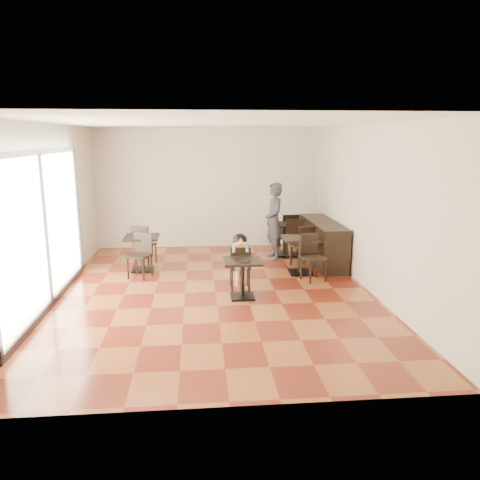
{
  "coord_description": "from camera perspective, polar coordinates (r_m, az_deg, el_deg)",
  "views": [
    {
      "loc": [
        -0.32,
        -8.69,
        2.93
      ],
      "look_at": [
        0.49,
        0.13,
        1.0
      ],
      "focal_mm": 35.0,
      "sensor_mm": 36.0,
      "label": 1
    }
  ],
  "objects": [
    {
      "name": "chair_left_a",
      "position": [
        11.25,
        -11.53,
        -0.55
      ],
      "size": [
        0.56,
        0.56,
        0.95
      ],
      "primitive_type": null,
      "rotation": [
        0.0,
        0.0,
        2.74
      ],
      "color": "black",
      "rests_on": "floor"
    },
    {
      "name": "chair_mid_b",
      "position": [
        9.88,
        8.98,
        -2.17
      ],
      "size": [
        0.55,
        0.55,
        0.97
      ],
      "primitive_type": null,
      "rotation": [
        0.0,
        0.0,
        0.31
      ],
      "color": "black",
      "rests_on": "floor"
    },
    {
      "name": "child_chair",
      "position": [
        9.25,
        -0.03,
        -3.34
      ],
      "size": [
        0.39,
        0.39,
        0.88
      ],
      "primitive_type": null,
      "rotation": [
        0.0,
        0.0,
        3.14
      ],
      "color": "black",
      "rests_on": "floor"
    },
    {
      "name": "wall_right",
      "position": [
        9.4,
        15.51,
        3.71
      ],
      "size": [
        0.01,
        8.0,
        3.2
      ],
      "primitive_type": "cube",
      "color": "beige",
      "rests_on": "floor"
    },
    {
      "name": "plate",
      "position": [
        8.55,
        0.37,
        -2.58
      ],
      "size": [
        0.25,
        0.25,
        0.01
      ],
      "primitive_type": "cylinder",
      "color": "black",
      "rests_on": "child_table"
    },
    {
      "name": "ceiling",
      "position": [
        8.7,
        -3.25,
        14.05
      ],
      "size": [
        6.0,
        8.0,
        0.01
      ],
      "primitive_type": "cube",
      "color": "white",
      "rests_on": "floor"
    },
    {
      "name": "storefront_window",
      "position": [
        8.75,
        -22.82,
        1.24
      ],
      "size": [
        0.04,
        4.5,
        2.6
      ],
      "primitive_type": "cube",
      "color": "white",
      "rests_on": "floor"
    },
    {
      "name": "cafe_table_mid",
      "position": [
        10.38,
        7.35,
        -1.89
      ],
      "size": [
        0.96,
        0.96,
        0.81
      ],
      "primitive_type": null,
      "rotation": [
        0.0,
        0.0,
        0.31
      ],
      "color": "black",
      "rests_on": "floor"
    },
    {
      "name": "wall_left",
      "position": [
        9.19,
        -22.19,
        3.06
      ],
      "size": [
        0.01,
        8.0,
        3.2
      ],
      "primitive_type": "cube",
      "color": "beige",
      "rests_on": "floor"
    },
    {
      "name": "chair_back_b",
      "position": [
        11.43,
        6.97,
        -0.1
      ],
      "size": [
        0.49,
        0.49,
        0.99
      ],
      "primitive_type": null,
      "rotation": [
        0.0,
        0.0,
        0.11
      ],
      "color": "black",
      "rests_on": "floor"
    },
    {
      "name": "adult_patron",
      "position": [
        11.48,
        4.16,
        2.3
      ],
      "size": [
        0.53,
        0.73,
        1.89
      ],
      "primitive_type": "imported",
      "rotation": [
        0.0,
        0.0,
        -1.46
      ],
      "color": "#333337",
      "rests_on": "floor"
    },
    {
      "name": "chair_back_a",
      "position": [
        12.48,
        5.92,
        0.98
      ],
      "size": [
        0.49,
        0.49,
        0.99
      ],
      "primitive_type": null,
      "rotation": [
        0.0,
        0.0,
        3.25
      ],
      "color": "black",
      "rests_on": "floor"
    },
    {
      "name": "wall_back",
      "position": [
        12.76,
        -3.82,
        6.29
      ],
      "size": [
        6.0,
        0.01,
        3.2
      ],
      "primitive_type": "cube",
      "color": "beige",
      "rests_on": "floor"
    },
    {
      "name": "cafe_table_back",
      "position": [
        11.94,
        5.63,
        0.06
      ],
      "size": [
        0.86,
        0.86,
        0.82
      ],
      "primitive_type": null,
      "rotation": [
        0.0,
        0.0,
        0.11
      ],
      "color": "black",
      "rests_on": "floor"
    },
    {
      "name": "floor",
      "position": [
        9.18,
        -3.01,
        -6.34
      ],
      "size": [
        6.0,
        8.0,
        0.01
      ],
      "primitive_type": "cube",
      "color": "brown",
      "rests_on": "ground"
    },
    {
      "name": "wall_front",
      "position": [
        4.89,
        -1.32,
        -3.52
      ],
      "size": [
        6.0,
        0.01,
        3.2
      ],
      "primitive_type": "cube",
      "color": "beige",
      "rests_on": "floor"
    },
    {
      "name": "child_table",
      "position": [
        8.74,
        0.3,
        -4.77
      ],
      "size": [
        0.69,
        0.69,
        0.73
      ],
      "primitive_type": null,
      "color": "black",
      "rests_on": "floor"
    },
    {
      "name": "cafe_table_left",
      "position": [
        10.74,
        -11.82,
        -1.62
      ],
      "size": [
        0.98,
        0.98,
        0.79
      ],
      "primitive_type": null,
      "rotation": [
        0.0,
        0.0,
        -0.4
      ],
      "color": "black",
      "rests_on": "floor"
    },
    {
      "name": "child",
      "position": [
        9.22,
        -0.03,
        -2.66
      ],
      "size": [
        0.39,
        0.55,
        1.1
      ],
      "primitive_type": null,
      "color": "gray",
      "rests_on": "child_chair"
    },
    {
      "name": "chair_left_b",
      "position": [
        10.19,
        -12.18,
        -1.92
      ],
      "size": [
        0.56,
        0.56,
        0.95
      ],
      "primitive_type": null,
      "rotation": [
        0.0,
        0.0,
        -0.4
      ],
      "color": "black",
      "rests_on": "floor"
    },
    {
      "name": "service_counter",
      "position": [
        11.36,
        10.02,
        -0.25
      ],
      "size": [
        0.6,
        2.4,
        1.0
      ],
      "primitive_type": "cube",
      "color": "black",
      "rests_on": "floor"
    },
    {
      "name": "pizza_slice",
      "position": [
        8.94,
        0.08,
        -0.47
      ],
      "size": [
        0.26,
        0.2,
        0.06
      ],
      "primitive_type": null,
      "color": "tan",
      "rests_on": "child"
    },
    {
      "name": "chair_mid_a",
      "position": [
        10.92,
        7.58,
        -0.74
      ],
      "size": [
        0.55,
        0.55,
        0.97
      ],
      "primitive_type": null,
      "rotation": [
        0.0,
        0.0,
        3.45
      ],
      "color": "black",
      "rests_on": "floor"
    }
  ]
}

